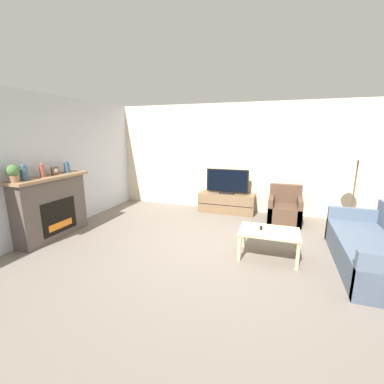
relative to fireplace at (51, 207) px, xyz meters
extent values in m
plane|color=slate|center=(3.03, 0.52, -0.61)|extent=(24.00, 24.00, 0.00)
cube|color=beige|center=(3.03, 2.97, 0.74)|extent=(12.00, 0.06, 2.70)
cube|color=silver|center=(-0.21, 0.52, 0.74)|extent=(0.06, 12.00, 2.70)
cube|color=#564C47|center=(0.00, 0.00, -0.03)|extent=(0.35, 1.41, 1.15)
cube|color=black|center=(0.18, 0.00, -0.17)|extent=(0.01, 0.78, 0.63)
cube|color=orange|center=(0.18, 0.00, -0.35)|extent=(0.01, 0.54, 0.13)
cube|color=#93704C|center=(0.03, 0.00, 0.56)|extent=(0.47, 1.53, 0.05)
cylinder|color=#385670|center=(0.02, -0.46, 0.70)|extent=(0.13, 0.13, 0.23)
sphere|color=#385670|center=(0.02, -0.46, 0.83)|extent=(0.07, 0.07, 0.07)
cylinder|color=#994C3D|center=(0.02, -0.11, 0.70)|extent=(0.08, 0.08, 0.22)
sphere|color=#994C3D|center=(0.02, -0.11, 0.82)|extent=(0.05, 0.05, 0.05)
cylinder|color=#385670|center=(0.02, 0.46, 0.69)|extent=(0.11, 0.11, 0.20)
sphere|color=#385670|center=(0.02, 0.46, 0.79)|extent=(0.06, 0.06, 0.06)
cube|color=brown|center=(0.02, 0.15, 0.66)|extent=(0.07, 0.11, 0.15)
cylinder|color=white|center=(0.05, 0.15, 0.67)|extent=(0.00, 0.08, 0.08)
cylinder|color=#936B4C|center=(0.02, -0.65, 0.64)|extent=(0.14, 0.14, 0.11)
sphere|color=#477038|center=(0.02, -0.65, 0.78)|extent=(0.20, 0.20, 0.20)
cube|color=brown|center=(2.85, 2.66, -0.36)|extent=(1.38, 0.48, 0.49)
cube|color=black|center=(2.85, 2.42, -0.36)|extent=(1.36, 0.01, 0.01)
cube|color=black|center=(2.85, 2.66, -0.10)|extent=(0.37, 0.18, 0.04)
cube|color=black|center=(2.85, 2.66, 0.21)|extent=(1.05, 0.03, 0.57)
cube|color=black|center=(2.85, 2.64, 0.21)|extent=(0.96, 0.01, 0.52)
cube|color=brown|center=(4.23, 2.31, -0.41)|extent=(0.70, 0.76, 0.40)
cube|color=brown|center=(4.23, 2.62, 0.00)|extent=(0.70, 0.14, 0.42)
cube|color=brown|center=(3.93, 2.31, -0.31)|extent=(0.10, 0.76, 0.59)
cube|color=brown|center=(4.53, 2.31, -0.31)|extent=(0.10, 0.76, 0.59)
cube|color=#CCB289|center=(3.97, 0.47, -0.17)|extent=(0.93, 0.63, 0.03)
cube|color=#CCB289|center=(3.55, 0.19, -0.40)|extent=(0.05, 0.05, 0.42)
cube|color=#CCB289|center=(4.40, 0.19, -0.40)|extent=(0.05, 0.05, 0.42)
cube|color=#CCB289|center=(3.55, 0.75, -0.40)|extent=(0.05, 0.05, 0.42)
cube|color=#CCB289|center=(4.40, 0.75, -0.40)|extent=(0.05, 0.05, 0.42)
cube|color=black|center=(3.84, 0.53, -0.15)|extent=(0.05, 0.15, 0.02)
cube|color=slate|center=(5.44, 0.61, -0.40)|extent=(0.94, 2.07, 0.42)
cube|color=slate|center=(5.44, 1.59, -0.28)|extent=(0.94, 0.11, 0.65)
cylinder|color=black|center=(5.45, 2.03, -0.60)|extent=(0.30, 0.30, 0.01)
cylinder|color=brown|center=(5.45, 2.03, 0.15)|extent=(0.03, 0.03, 1.48)
cone|color=beige|center=(5.45, 2.03, 0.99)|extent=(0.33, 0.33, 0.22)
camera|label=1|loc=(4.05, -3.57, 1.36)|focal=24.00mm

